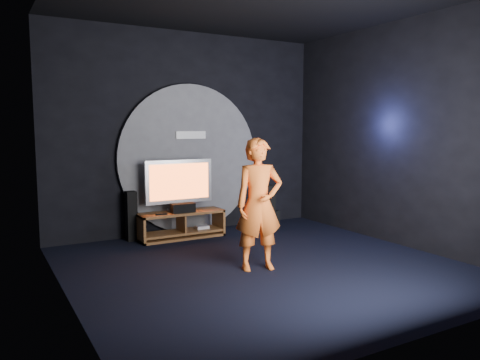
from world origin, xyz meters
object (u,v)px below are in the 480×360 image
at_px(tower_speaker_left, 131,216).
at_px(player, 259,204).
at_px(media_console, 182,226).
at_px(tower_speaker_right, 269,208).
at_px(tv, 179,183).
at_px(subwoofer, 268,220).

bearing_deg(tower_speaker_left, player, -66.80).
relative_size(media_console, player, 0.84).
xyz_separation_m(tower_speaker_left, player, (1.01, -2.35, 0.45)).
bearing_deg(tower_speaker_right, tower_speaker_left, 169.90).
bearing_deg(tv, player, -84.09).
bearing_deg(media_console, tower_speaker_left, 163.38).
height_order(media_console, player, player).
xyz_separation_m(tower_speaker_right, player, (-1.41, -1.92, 0.45)).
relative_size(tower_speaker_right, player, 0.47).
bearing_deg(tv, media_console, -84.13).
bearing_deg(tower_speaker_right, media_console, 173.17).
bearing_deg(subwoofer, tv, 173.12).
relative_size(tower_speaker_left, subwoofer, 2.37).
xyz_separation_m(tv, tower_speaker_left, (-0.78, 0.17, -0.52)).
xyz_separation_m(subwoofer, player, (-1.43, -1.98, 0.69)).
relative_size(tv, subwoofer, 3.41).
bearing_deg(tower_speaker_right, tv, 170.88).
height_order(tower_speaker_right, player, player).
relative_size(media_console, tv, 1.23).
relative_size(tower_speaker_right, subwoofer, 2.37).
xyz_separation_m(media_console, tower_speaker_right, (1.63, -0.19, 0.21)).
distance_m(media_console, player, 2.22).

